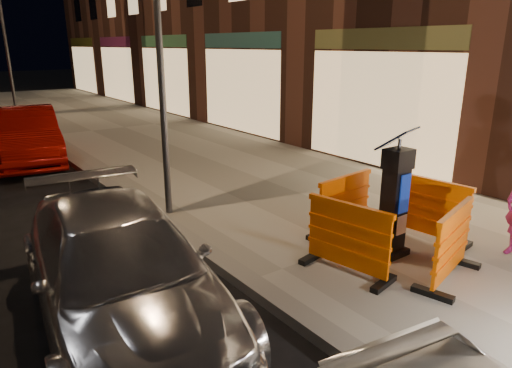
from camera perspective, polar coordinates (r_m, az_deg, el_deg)
ground_plane at (r=6.32m, az=-0.45°, el=-13.05°), size 120.00×120.00×0.00m
sidewalk at (r=8.23m, az=16.77°, el=-5.80°), size 6.00×60.00×0.15m
kerb at (r=6.28m, az=-0.45°, el=-12.46°), size 0.30×60.00×0.15m
parking_kiosk at (r=6.89m, az=16.94°, el=-1.59°), size 0.65×0.65×1.81m
barrier_front at (r=6.56m, az=23.28°, el=-6.99°), size 1.39×0.83×1.01m
barrier_back at (r=7.59m, az=10.98°, el=-2.64°), size 1.34×0.66×1.01m
barrier_kerbside at (r=6.34m, az=11.40°, el=-6.70°), size 0.77×1.37×1.01m
barrier_bldgside at (r=7.77m, az=20.93°, el=-3.01°), size 0.68×1.35×1.01m
car_silver at (r=5.93m, az=-16.02°, el=-16.01°), size 2.46×4.86×1.35m
car_red at (r=14.29m, az=-26.45°, el=2.44°), size 2.21×4.77×1.51m
street_lamp_mid at (r=8.19m, az=-11.99°, el=16.57°), size 0.12×0.12×6.00m
street_lamp_far at (r=22.69m, az=-28.78°, el=15.02°), size 0.12×0.12×6.00m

